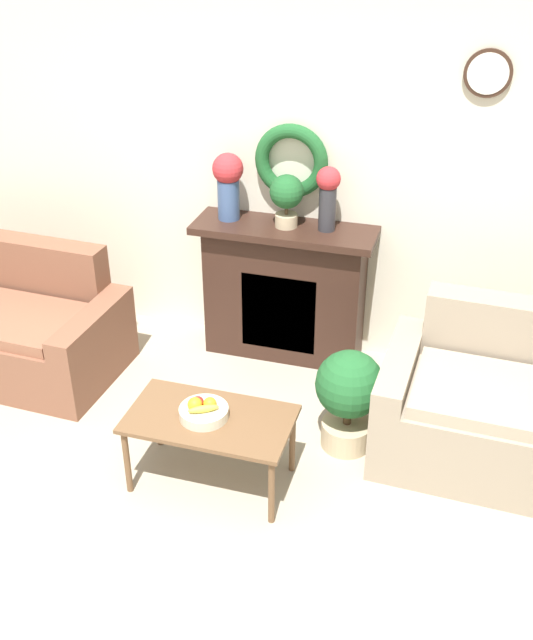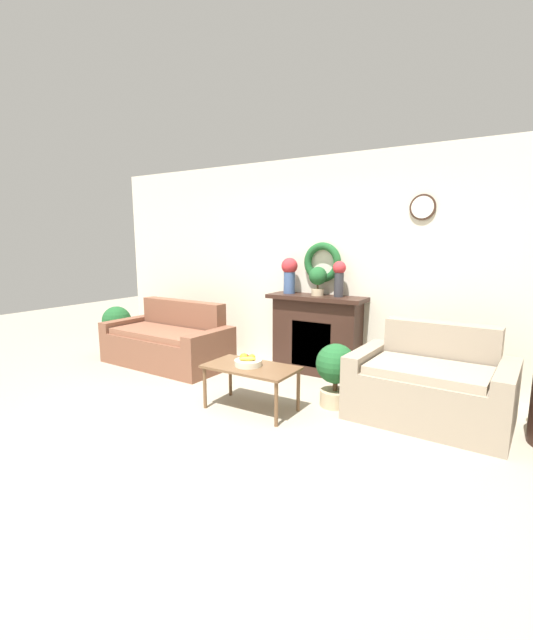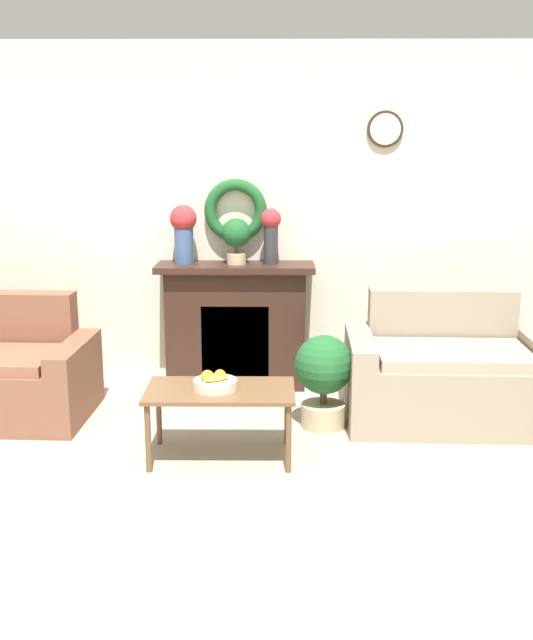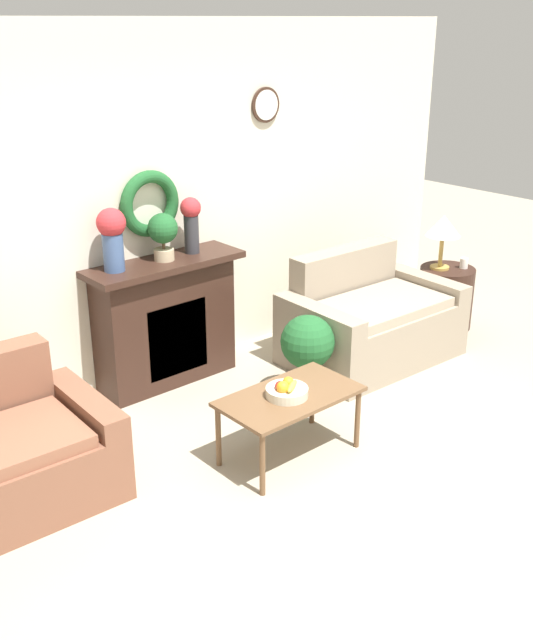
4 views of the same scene
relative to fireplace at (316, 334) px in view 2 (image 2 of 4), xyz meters
The scene contains 12 objects.
ground_plane 2.26m from the fireplace, 91.16° to the right, with size 16.00×16.00×0.00m, color #9E937F.
wall_back 0.87m from the fireplace, 101.46° to the left, with size 6.80×0.16×2.70m.
fireplace is the anchor object (origin of this frame).
couch_left 2.04m from the fireplace, 160.02° to the right, with size 1.79×0.93×0.85m.
loveseat_right 1.72m from the fireplace, 25.78° to the right, with size 1.45×0.96×0.88m.
coffee_table 1.45m from the fireplace, 91.09° to the right, with size 0.92×0.51×0.45m.
fruit_bowl 1.46m from the fireplace, 92.42° to the right, with size 0.27×0.27×0.12m.
vase_on_mantel_left 0.86m from the fireplace, behind, with size 0.21×0.21×0.46m.
vase_on_mantel_right 0.80m from the fireplace, ahead, with size 0.16×0.16×0.43m.
potted_plant_on_mantel 0.71m from the fireplace, 57.34° to the right, with size 0.23×0.23×0.36m.
potted_plant_floor_by_couch 3.07m from the fireplace, 167.91° to the right, with size 0.43×0.43×0.71m.
potted_plant_floor_by_loveseat 1.13m from the fireplace, 54.60° to the right, with size 0.41×0.41×0.65m.
Camera 2 is at (2.30, -2.62, 1.67)m, focal length 24.00 mm.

